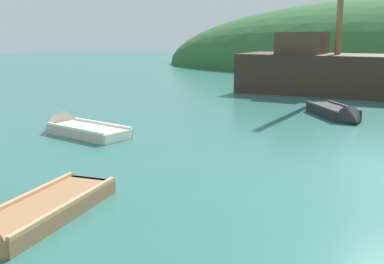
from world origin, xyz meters
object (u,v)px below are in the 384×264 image
rowboat_outer_left (338,115)px  rowboat_portside (21,227)px  rowboat_center (76,131)px  sailing_ship (376,81)px

rowboat_outer_left → rowboat_portside: size_ratio=0.81×
rowboat_outer_left → rowboat_portside: 12.82m
rowboat_outer_left → rowboat_center: 9.27m
rowboat_outer_left → rowboat_center: (-6.32, -6.79, -0.04)m
sailing_ship → rowboat_outer_left: sailing_ship is taller
rowboat_outer_left → rowboat_center: bearing=-82.8°
sailing_ship → rowboat_center: 15.34m
rowboat_outer_left → rowboat_portside: bearing=-47.6°
rowboat_portside → rowboat_center: bearing=-153.3°
rowboat_portside → rowboat_center: rowboat_center is taller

